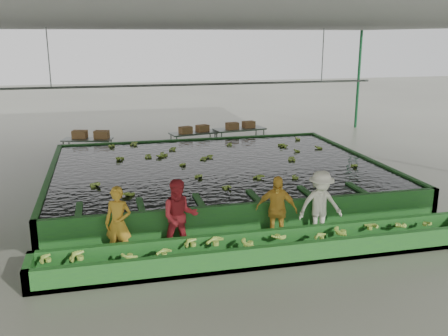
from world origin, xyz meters
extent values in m
plane|color=#696B5A|center=(0.00, 0.00, 0.00)|extent=(80.00, 80.00, 0.00)
cube|color=gray|center=(0.00, 0.00, 5.00)|extent=(20.00, 22.00, 0.04)
cube|color=black|center=(0.00, 1.50, 0.85)|extent=(9.70, 7.70, 0.00)
cylinder|color=#59605B|center=(0.00, 5.00, 3.00)|extent=(0.08, 0.08, 14.00)
cylinder|color=#59605B|center=(-5.00, 5.00, 4.00)|extent=(0.04, 0.04, 2.00)
cylinder|color=#59605B|center=(5.00, 5.00, 4.00)|extent=(0.04, 0.04, 2.00)
imported|color=gold|center=(-3.15, -2.80, 0.82)|extent=(0.70, 0.60, 1.63)
imported|color=#BA282F|center=(-1.82, -2.80, 0.85)|extent=(0.86, 0.69, 1.70)
imported|color=gold|center=(0.45, -2.80, 0.82)|extent=(1.04, 0.76, 1.64)
imported|color=white|center=(1.55, -2.80, 0.84)|extent=(1.10, 0.65, 1.68)
camera|label=1|loc=(-3.33, -13.12, 4.73)|focal=40.00mm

